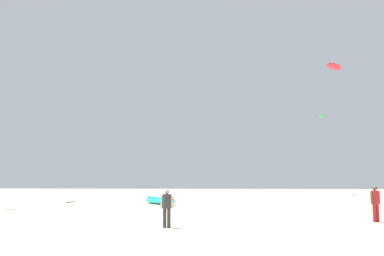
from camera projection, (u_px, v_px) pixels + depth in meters
The scene contains 6 objects.
ground_plane at pixel (156, 255), 11.81m from camera, with size 120.00×120.00×0.00m, color beige.
person_foreground at pixel (167, 205), 18.07m from camera, with size 0.54×0.37×1.64m.
person_midground at pixel (375, 201), 20.33m from camera, with size 0.53×0.39×1.72m.
kite_grounded_near at pixel (160, 201), 33.18m from camera, with size 3.64×4.43×0.57m.
kite_aloft_1 at pixel (321, 116), 49.54m from camera, with size 1.48×2.44×0.32m.
kite_aloft_5 at pixel (334, 67), 36.60m from camera, with size 2.22×2.39×0.51m.
Camera 1 is at (1.55, -12.08, 2.19)m, focal length 39.73 mm.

